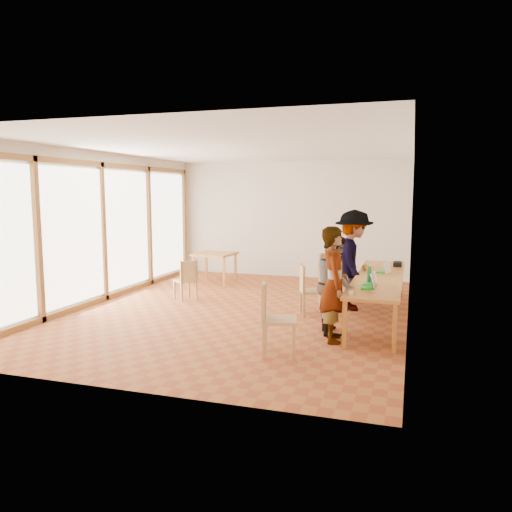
{
  "coord_description": "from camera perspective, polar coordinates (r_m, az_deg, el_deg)",
  "views": [
    {
      "loc": [
        3.02,
        -8.66,
        2.21
      ],
      "look_at": [
        0.44,
        -0.45,
        1.1
      ],
      "focal_mm": 35.0,
      "sensor_mm": 36.0,
      "label": 1
    }
  ],
  "objects": [
    {
      "name": "laptop_mid",
      "position": [
        8.08,
        13.13,
        -2.82
      ],
      "size": [
        0.22,
        0.26,
        0.22
      ],
      "rotation": [
        0.0,
        0.0,
        0.01
      ],
      "color": "green",
      "rests_on": "communal_table"
    },
    {
      "name": "wall_front",
      "position": [
        5.6,
        -15.35,
        -0.19
      ],
      "size": [
        6.0,
        0.1,
        3.0
      ],
      "primitive_type": "cube",
      "color": "beige",
      "rests_on": "ground"
    },
    {
      "name": "wall_back",
      "position": [
        13.04,
        4.04,
        4.21
      ],
      "size": [
        6.0,
        0.1,
        3.0
      ],
      "primitive_type": "cube",
      "color": "beige",
      "rests_on": "ground"
    },
    {
      "name": "chair_mid",
      "position": [
        9.02,
        5.89,
        -3.24
      ],
      "size": [
        0.55,
        0.55,
        0.48
      ],
      "rotation": [
        0.0,
        0.0,
        0.36
      ],
      "color": "tan",
      "rests_on": "ground"
    },
    {
      "name": "communal_table",
      "position": [
        8.98,
        13.89,
        -2.54
      ],
      "size": [
        0.8,
        4.0,
        0.75
      ],
      "color": "#C4842B",
      "rests_on": "ground"
    },
    {
      "name": "person_near",
      "position": [
        7.44,
        8.9,
        -3.21
      ],
      "size": [
        0.54,
        0.7,
        1.71
      ],
      "primitive_type": "imported",
      "rotation": [
        0.0,
        0.0,
        1.8
      ],
      "color": "gray",
      "rests_on": "ground"
    },
    {
      "name": "yellow_mug",
      "position": [
        9.66,
        12.37,
        -1.24
      ],
      "size": [
        0.13,
        0.13,
        0.09
      ],
      "primitive_type": "imported",
      "rotation": [
        0.0,
        0.0,
        -0.14
      ],
      "color": "#F2A420",
      "rests_on": "communal_table"
    },
    {
      "name": "chair_far",
      "position": [
        10.16,
        8.32,
        -1.78
      ],
      "size": [
        0.57,
        0.57,
        0.53
      ],
      "rotation": [
        0.0,
        0.0,
        -0.28
      ],
      "color": "tan",
      "rests_on": "ground"
    },
    {
      "name": "clear_glass",
      "position": [
        10.29,
        14.71,
        -0.8
      ],
      "size": [
        0.07,
        0.07,
        0.09
      ],
      "primitive_type": "cylinder",
      "color": "silver",
      "rests_on": "communal_table"
    },
    {
      "name": "green_bottle",
      "position": [
        8.18,
        12.79,
        -2.13
      ],
      "size": [
        0.07,
        0.07,
        0.28
      ],
      "primitive_type": "cylinder",
      "color": "#1B793B",
      "rests_on": "communal_table"
    },
    {
      "name": "person_far",
      "position": [
        9.51,
        11.08,
        -0.46
      ],
      "size": [
        0.89,
        1.31,
        1.88
      ],
      "primitive_type": "imported",
      "rotation": [
        0.0,
        0.0,
        1.73
      ],
      "color": "gray",
      "rests_on": "ground"
    },
    {
      "name": "wall_right",
      "position": [
        8.69,
        17.27,
        2.33
      ],
      "size": [
        0.1,
        8.0,
        3.0
      ],
      "primitive_type": "cube",
      "color": "beige",
      "rests_on": "ground"
    },
    {
      "name": "pink_phone",
      "position": [
        7.46,
        13.2,
        -4.07
      ],
      "size": [
        0.05,
        0.1,
        0.01
      ],
      "primitive_type": "cube",
      "color": "#E64F7F",
      "rests_on": "communal_table"
    },
    {
      "name": "ground",
      "position": [
        9.44,
        -1.73,
        -6.2
      ],
      "size": [
        8.0,
        8.0,
        0.0
      ],
      "primitive_type": "plane",
      "color": "#9E5526",
      "rests_on": "ground"
    },
    {
      "name": "ceiling",
      "position": [
        9.21,
        -1.8,
        12.39
      ],
      "size": [
        6.0,
        8.0,
        0.04
      ],
      "primitive_type": "cube",
      "color": "white",
      "rests_on": "wall_back"
    },
    {
      "name": "laptop_near",
      "position": [
        7.77,
        12.83,
        -3.22
      ],
      "size": [
        0.25,
        0.28,
        0.21
      ],
      "rotation": [
        0.0,
        0.0,
        0.16
      ],
      "color": "green",
      "rests_on": "communal_table"
    },
    {
      "name": "chair_spare",
      "position": [
        10.28,
        -7.88,
        -2.24
      ],
      "size": [
        0.54,
        0.54,
        0.44
      ],
      "rotation": [
        0.0,
        0.0,
        2.48
      ],
      "color": "tan",
      "rests_on": "ground"
    },
    {
      "name": "person_mid",
      "position": [
        7.91,
        9.01,
        -3.17
      ],
      "size": [
        0.77,
        0.89,
        1.56
      ],
      "primitive_type": "imported",
      "rotation": [
        0.0,
        0.0,
        1.85
      ],
      "color": "gray",
      "rests_on": "ground"
    },
    {
      "name": "black_pouch",
      "position": [
        10.22,
        15.88,
        -0.89
      ],
      "size": [
        0.16,
        0.26,
        0.09
      ],
      "primitive_type": "cube",
      "color": "black",
      "rests_on": "communal_table"
    },
    {
      "name": "side_table",
      "position": [
        12.04,
        -4.74,
        -0.03
      ],
      "size": [
        0.9,
        0.9,
        0.75
      ],
      "rotation": [
        0.0,
        0.0,
        -0.09
      ],
      "color": "#C4842B",
      "rests_on": "ground"
    },
    {
      "name": "laptop_far",
      "position": [
        9.35,
        14.52,
        -1.53
      ],
      "size": [
        0.28,
        0.29,
        0.2
      ],
      "rotation": [
        0.0,
        0.0,
        -0.37
      ],
      "color": "green",
      "rests_on": "communal_table"
    },
    {
      "name": "condiment_cup",
      "position": [
        7.26,
        10.81,
        -4.14
      ],
      "size": [
        0.08,
        0.08,
        0.06
      ],
      "primitive_type": "cylinder",
      "color": "white",
      "rests_on": "communal_table"
    },
    {
      "name": "chair_empty",
      "position": [
        10.99,
        10.19,
        -1.55
      ],
      "size": [
        0.47,
        0.47,
        0.46
      ],
      "rotation": [
        0.0,
        0.0,
        -0.17
      ],
      "color": "tan",
      "rests_on": "ground"
    },
    {
      "name": "window_wall",
      "position": [
        10.55,
        -17.15,
        3.16
      ],
      "size": [
        0.1,
        8.0,
        3.0
      ],
      "primitive_type": "cube",
      "color": "white",
      "rests_on": "ground"
    },
    {
      "name": "chair_near",
      "position": [
        6.82,
        1.78,
        -6.22
      ],
      "size": [
        0.56,
        0.56,
        0.53
      ],
      "rotation": [
        0.0,
        0.0,
        0.24
      ],
      "color": "tan",
      "rests_on": "ground"
    }
  ]
}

